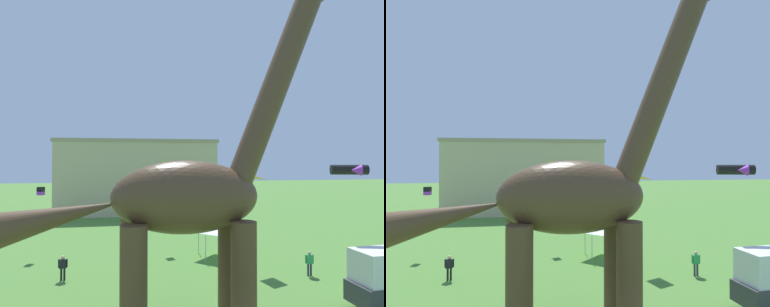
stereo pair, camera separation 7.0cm
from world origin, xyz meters
The scene contains 9 objects.
dinosaur_sculpture centered at (-1.13, 4.69, 6.23)m, with size 16.48×3.49×17.23m.
person_near_flyer centered at (-7.94, 12.92, 1.00)m, with size 0.62×0.27×1.65m.
person_strolling_adult centered at (8.65, 10.78, 1.03)m, with size 0.64×0.28×1.71m.
festival_canopy_tent centered at (3.66, 16.64, 2.54)m, with size 3.15×3.15×3.00m.
kite_mid_center centered at (-10.94, 20.23, 5.36)m, with size 0.63×0.63×0.69m.
kite_mid_left centered at (5.76, 13.98, 6.68)m, with size 1.51×1.84×2.04m.
kite_drifting centered at (-0.11, 21.46, 7.82)m, with size 0.79×0.98×0.21m.
kite_high_left centered at (9.74, 7.69, 7.39)m, with size 2.29×2.16×0.65m.
background_building_block centered at (-2.04, 43.52, 5.53)m, with size 23.61×8.94×11.04m.
Camera 1 is at (-3.91, -12.20, 8.00)m, focal length 33.62 mm.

